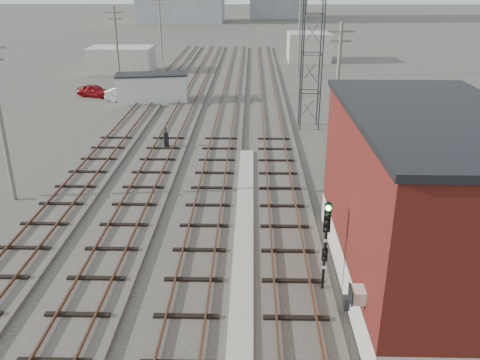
{
  "coord_description": "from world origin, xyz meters",
  "views": [
    {
      "loc": [
        0.83,
        -5.81,
        11.81
      ],
      "look_at": [
        0.26,
        17.82,
        2.2
      ],
      "focal_mm": 38.0,
      "sensor_mm": 36.0,
      "label": 1
    }
  ],
  "objects_px": {
    "car_grey": "(138,83)",
    "car_silver": "(129,94)",
    "switch_stand": "(166,140)",
    "signal_mast": "(326,241)",
    "car_red": "(95,91)",
    "site_trailer": "(152,88)"
  },
  "relations": [
    {
      "from": "car_red",
      "to": "switch_stand",
      "type": "bearing_deg",
      "value": -129.34
    },
    {
      "from": "switch_stand",
      "to": "car_silver",
      "type": "bearing_deg",
      "value": 95.5
    },
    {
      "from": "car_red",
      "to": "car_grey",
      "type": "distance_m",
      "value": 5.23
    },
    {
      "from": "site_trailer",
      "to": "car_silver",
      "type": "height_order",
      "value": "site_trailer"
    },
    {
      "from": "switch_stand",
      "to": "car_silver",
      "type": "distance_m",
      "value": 15.9
    },
    {
      "from": "signal_mast",
      "to": "car_red",
      "type": "distance_m",
      "value": 39.49
    },
    {
      "from": "signal_mast",
      "to": "car_silver",
      "type": "height_order",
      "value": "signal_mast"
    },
    {
      "from": "car_red",
      "to": "car_grey",
      "type": "bearing_deg",
      "value": -26.43
    },
    {
      "from": "car_silver",
      "to": "switch_stand",
      "type": "bearing_deg",
      "value": -152.18
    },
    {
      "from": "switch_stand",
      "to": "signal_mast",
      "type": "bearing_deg",
      "value": -79.72
    },
    {
      "from": "signal_mast",
      "to": "switch_stand",
      "type": "xyz_separation_m",
      "value": [
        -9.07,
        17.78,
        -1.62
      ]
    },
    {
      "from": "switch_stand",
      "to": "car_grey",
      "type": "relative_size",
      "value": 0.31
    },
    {
      "from": "signal_mast",
      "to": "site_trailer",
      "type": "height_order",
      "value": "signal_mast"
    },
    {
      "from": "car_red",
      "to": "signal_mast",
      "type": "bearing_deg",
      "value": -131.43
    },
    {
      "from": "car_grey",
      "to": "car_silver",
      "type": "bearing_deg",
      "value": -155.97
    },
    {
      "from": "switch_stand",
      "to": "car_red",
      "type": "distance_m",
      "value": 19.52
    },
    {
      "from": "switch_stand",
      "to": "car_grey",
      "type": "xyz_separation_m",
      "value": [
        -6.34,
        20.34,
        0.0
      ]
    },
    {
      "from": "switch_stand",
      "to": "car_red",
      "type": "relative_size",
      "value": 0.4
    },
    {
      "from": "switch_stand",
      "to": "car_silver",
      "type": "height_order",
      "value": "switch_stand"
    },
    {
      "from": "car_silver",
      "to": "car_grey",
      "type": "bearing_deg",
      "value": 8.84
    },
    {
      "from": "signal_mast",
      "to": "site_trailer",
      "type": "relative_size",
      "value": 0.54
    },
    {
      "from": "site_trailer",
      "to": "car_silver",
      "type": "relative_size",
      "value": 1.57
    }
  ]
}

